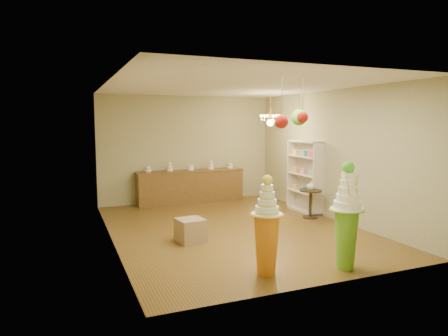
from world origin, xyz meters
name	(u,v)px	position (x,y,z in m)	size (l,w,h in m)	color
floor	(233,228)	(0.00, 0.00, 0.00)	(6.50, 6.50, 0.00)	brown
ceiling	(233,86)	(0.00, 0.00, 3.00)	(6.50, 6.50, 0.00)	silver
wall_back	(187,149)	(0.00, 3.25, 1.50)	(5.00, 0.04, 3.00)	tan
wall_front	(328,178)	(0.00, -3.25, 1.50)	(5.00, 0.04, 3.00)	tan
wall_left	(110,163)	(-2.50, 0.00, 1.50)	(0.04, 6.50, 3.00)	tan
wall_right	(331,155)	(2.50, 0.00, 1.50)	(0.04, 6.50, 3.00)	tan
pedestal_green	(346,225)	(0.66, -2.85, 0.69)	(0.59, 0.59, 1.67)	#6EBC29
pedestal_orange	(267,235)	(-0.56, -2.57, 0.59)	(0.47, 0.47, 1.49)	orange
burlap_riser	(191,230)	(-1.13, -0.59, 0.22)	(0.48, 0.48, 0.44)	#91744F
sideboard	(191,186)	(0.00, 2.97, 0.48)	(3.04, 0.54, 1.16)	brown
shelving_unit	(305,176)	(2.34, 0.80, 0.90)	(0.33, 1.20, 1.80)	beige
round_table	(310,200)	(2.08, 0.16, 0.43)	(0.68, 0.68, 0.67)	black
vase	(311,186)	(2.08, 0.16, 0.78)	(0.20, 0.20, 0.21)	beige
pom_red_left	(281,122)	(-0.14, -2.22, 2.27)	(0.21, 0.21, 0.84)	#433C30
pom_green_mid	(299,117)	(0.71, -1.41, 2.34)	(0.29, 0.29, 0.80)	#433C30
pom_red_right	(303,117)	(0.20, -2.30, 2.33)	(0.18, 0.18, 0.76)	#433C30
chandelier	(270,121)	(1.60, 1.31, 2.30)	(0.68, 0.68, 0.85)	#EAB552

